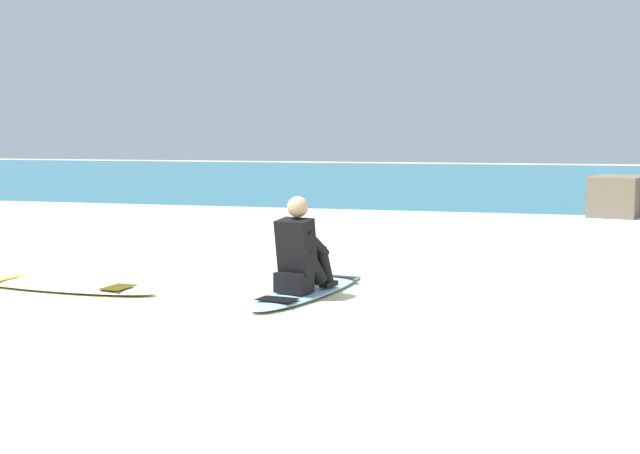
# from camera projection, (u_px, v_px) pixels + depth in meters

# --- Properties ---
(ground_plane) EXTENTS (80.00, 80.00, 0.00)m
(ground_plane) POSITION_uv_depth(u_px,v_px,m) (277.00, 285.00, 9.22)
(ground_plane) COLOR beige
(sea) EXTENTS (80.00, 28.00, 0.10)m
(sea) POSITION_uv_depth(u_px,v_px,m) (475.00, 180.00, 29.54)
(sea) COLOR teal
(sea) RESTS_ON ground
(breaking_foam) EXTENTS (80.00, 0.90, 0.11)m
(breaking_foam) POSITION_uv_depth(u_px,v_px,m) (403.00, 216.00, 16.45)
(breaking_foam) COLOR white
(breaking_foam) RESTS_ON ground
(surfboard_main) EXTENTS (0.86, 2.44, 0.08)m
(surfboard_main) POSITION_uv_depth(u_px,v_px,m) (311.00, 290.00, 8.74)
(surfboard_main) COLOR #9ED1E5
(surfboard_main) RESTS_ON ground
(surfer_seated) EXTENTS (0.51, 0.76, 0.95)m
(surfer_seated) POSITION_uv_depth(u_px,v_px,m) (301.00, 255.00, 8.44)
(surfer_seated) COLOR black
(surfer_seated) RESTS_ON surfboard_main
(surfboard_spare_near) EXTENTS (2.41, 0.75, 0.08)m
(surfboard_spare_near) POSITION_uv_depth(u_px,v_px,m) (58.00, 286.00, 8.96)
(surfboard_spare_near) COLOR #EFE5C6
(surfboard_spare_near) RESTS_ON ground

